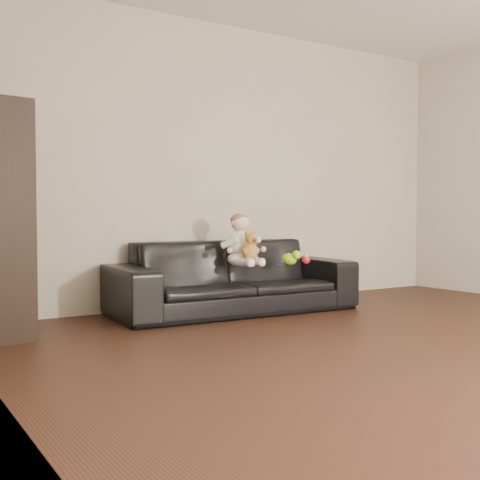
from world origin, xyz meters
TOP-DOWN VIEW (x-y plane):
  - wall_back at (0.00, 2.75)m, footprint 5.00×0.00m
  - wall_left at (-2.50, 0.00)m, footprint 0.00×5.50m
  - sofa at (-0.33, 2.25)m, footprint 2.13×0.92m
  - baby at (-0.33, 2.14)m, footprint 0.33×0.40m
  - teddy_bear at (-0.32, 2.00)m, footprint 0.15×0.15m
  - toy_green at (0.08, 2.00)m, footprint 0.15×0.17m
  - toy_rattle at (0.27, 2.02)m, footprint 0.09×0.09m
  - toy_blue_disc at (0.06, 2.08)m, footprint 0.09×0.09m

SIDE VIEW (x-z plane):
  - sofa at x=-0.33m, z-range 0.00..0.61m
  - toy_blue_disc at x=0.06m, z-range 0.40..0.41m
  - toy_rattle at x=0.27m, z-range 0.40..0.48m
  - toy_green at x=0.08m, z-range 0.40..0.51m
  - teddy_bear at x=-0.32m, z-range 0.45..0.69m
  - baby at x=-0.33m, z-range 0.38..0.82m
  - wall_back at x=0.00m, z-range -1.20..3.80m
  - wall_left at x=-2.50m, z-range -1.45..4.05m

